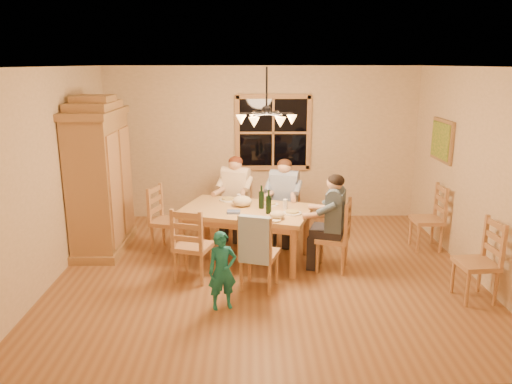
{
  "coord_description": "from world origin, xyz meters",
  "views": [
    {
      "loc": [
        -0.21,
        -6.3,
        2.75
      ],
      "look_at": [
        -0.13,
        0.1,
        1.08
      ],
      "focal_mm": 35.0,
      "sensor_mm": 36.0,
      "label": 1
    }
  ],
  "objects_px": {
    "chair_end_left": "(168,231)",
    "child": "(222,271)",
    "adult_slate_man": "(334,210)",
    "wine_bottle_b": "(269,202)",
    "chair_spare_front": "(474,275)",
    "dining_table": "(246,216)",
    "chair_far_left": "(236,220)",
    "adult_plaid_man": "(284,191)",
    "chair_end_right": "(332,248)",
    "chair_spare_back": "(426,229)",
    "chair_far_right": "(283,224)",
    "wine_bottle_a": "(261,197)",
    "armoire": "(100,181)",
    "chair_near_right": "(259,265)",
    "adult_woman": "(236,187)",
    "chandelier": "(266,118)",
    "chair_near_left": "(194,257)"
  },
  "relations": [
    {
      "from": "adult_slate_man",
      "to": "chair_spare_front",
      "type": "xyz_separation_m",
      "value": [
        1.55,
        -0.91,
        -0.54
      ]
    },
    {
      "from": "chair_far_right",
      "to": "armoire",
      "type": "bearing_deg",
      "value": 22.08
    },
    {
      "from": "chair_end_right",
      "to": "chair_near_right",
      "type": "bearing_deg",
      "value": 136.74
    },
    {
      "from": "chair_far_right",
      "to": "wine_bottle_b",
      "type": "bearing_deg",
      "value": 91.26
    },
    {
      "from": "wine_bottle_b",
      "to": "armoire",
      "type": "bearing_deg",
      "value": 163.97
    },
    {
      "from": "armoire",
      "to": "wine_bottle_b",
      "type": "bearing_deg",
      "value": -16.03
    },
    {
      "from": "chandelier",
      "to": "adult_slate_man",
      "type": "xyz_separation_m",
      "value": [
        0.9,
        0.04,
        -1.24
      ]
    },
    {
      "from": "chair_near_right",
      "to": "chandelier",
      "type": "bearing_deg",
      "value": 96.66
    },
    {
      "from": "armoire",
      "to": "chair_far_left",
      "type": "relative_size",
      "value": 2.32
    },
    {
      "from": "dining_table",
      "to": "chair_end_left",
      "type": "xyz_separation_m",
      "value": [
        -1.17,
        0.37,
        -0.36
      ]
    },
    {
      "from": "adult_woman",
      "to": "wine_bottle_a",
      "type": "bearing_deg",
      "value": 130.6
    },
    {
      "from": "chair_far_left",
      "to": "chair_end_left",
      "type": "bearing_deg",
      "value": 46.74
    },
    {
      "from": "armoire",
      "to": "chair_far_left",
      "type": "height_order",
      "value": "armoire"
    },
    {
      "from": "chandelier",
      "to": "armoire",
      "type": "bearing_deg",
      "value": 159.79
    },
    {
      "from": "wine_bottle_a",
      "to": "adult_woman",
      "type": "bearing_deg",
      "value": 113.07
    },
    {
      "from": "adult_plaid_man",
      "to": "chair_end_right",
      "type": "bearing_deg",
      "value": 136.64
    },
    {
      "from": "chair_end_right",
      "to": "chair_spare_back",
      "type": "relative_size",
      "value": 1.0
    },
    {
      "from": "chandelier",
      "to": "chair_end_left",
      "type": "bearing_deg",
      "value": 151.44
    },
    {
      "from": "wine_bottle_b",
      "to": "chair_far_right",
      "type": "bearing_deg",
      "value": 73.72
    },
    {
      "from": "adult_woman",
      "to": "chair_spare_back",
      "type": "xyz_separation_m",
      "value": [
        2.89,
        -0.53,
        -0.54
      ]
    },
    {
      "from": "wine_bottle_b",
      "to": "chair_far_left",
      "type": "bearing_deg",
      "value": 112.47
    },
    {
      "from": "adult_plaid_man",
      "to": "adult_slate_man",
      "type": "relative_size",
      "value": 1.0
    },
    {
      "from": "chair_near_left",
      "to": "chair_spare_front",
      "type": "relative_size",
      "value": 1.0
    },
    {
      "from": "chair_near_left",
      "to": "chair_near_right",
      "type": "distance_m",
      "value": 0.89
    },
    {
      "from": "armoire",
      "to": "child",
      "type": "distance_m",
      "value": 2.78
    },
    {
      "from": "dining_table",
      "to": "wine_bottle_b",
      "type": "height_order",
      "value": "wine_bottle_b"
    },
    {
      "from": "chair_spare_back",
      "to": "chair_far_right",
      "type": "bearing_deg",
      "value": 81.81
    },
    {
      "from": "chair_far_left",
      "to": "adult_slate_man",
      "type": "bearing_deg",
      "value": 153.43
    },
    {
      "from": "adult_woman",
      "to": "adult_plaid_man",
      "type": "height_order",
      "value": "same"
    },
    {
      "from": "dining_table",
      "to": "chair_spare_front",
      "type": "bearing_deg",
      "value": -25.21
    },
    {
      "from": "chandelier",
      "to": "chair_spare_back",
      "type": "bearing_deg",
      "value": 18.49
    },
    {
      "from": "chair_near_right",
      "to": "chair_spare_back",
      "type": "relative_size",
      "value": 1.0
    },
    {
      "from": "chair_far_right",
      "to": "chair_near_right",
      "type": "height_order",
      "value": "same"
    },
    {
      "from": "dining_table",
      "to": "chair_far_left",
      "type": "xyz_separation_m",
      "value": [
        -0.17,
        0.93,
        -0.36
      ]
    },
    {
      "from": "adult_woman",
      "to": "wine_bottle_a",
      "type": "xyz_separation_m",
      "value": [
        0.39,
        -0.91,
        0.08
      ]
    },
    {
      "from": "adult_plaid_man",
      "to": "chair_spare_front",
      "type": "xyz_separation_m",
      "value": [
        2.14,
        -1.97,
        -0.54
      ]
    },
    {
      "from": "chair_far_left",
      "to": "chair_spare_front",
      "type": "height_order",
      "value": "same"
    },
    {
      "from": "dining_table",
      "to": "adult_slate_man",
      "type": "xyz_separation_m",
      "value": [
        1.17,
        -0.37,
        0.18
      ]
    },
    {
      "from": "chair_end_left",
      "to": "child",
      "type": "xyz_separation_m",
      "value": [
        0.92,
        -1.83,
        0.16
      ]
    },
    {
      "from": "chair_end_right",
      "to": "wine_bottle_b",
      "type": "height_order",
      "value": "wine_bottle_b"
    },
    {
      "from": "chandelier",
      "to": "chair_near_right",
      "type": "xyz_separation_m",
      "value": [
        -0.1,
        -0.52,
        -1.77
      ]
    },
    {
      "from": "dining_table",
      "to": "chair_spare_front",
      "type": "distance_m",
      "value": 3.03
    },
    {
      "from": "chair_spare_back",
      "to": "adult_plaid_man",
      "type": "bearing_deg",
      "value": 81.81
    },
    {
      "from": "chair_end_right",
      "to": "adult_woman",
      "type": "relative_size",
      "value": 1.13
    },
    {
      "from": "chair_end_right",
      "to": "adult_woman",
      "type": "bearing_deg",
      "value": 63.43
    },
    {
      "from": "wine_bottle_a",
      "to": "wine_bottle_b",
      "type": "bearing_deg",
      "value": -69.75
    },
    {
      "from": "armoire",
      "to": "chair_far_right",
      "type": "distance_m",
      "value": 2.84
    },
    {
      "from": "chair_end_right",
      "to": "child",
      "type": "bearing_deg",
      "value": 144.86
    },
    {
      "from": "chair_far_right",
      "to": "chair_end_right",
      "type": "relative_size",
      "value": 1.0
    },
    {
      "from": "adult_slate_man",
      "to": "wine_bottle_b",
      "type": "xyz_separation_m",
      "value": [
        -0.86,
        0.14,
        0.08
      ]
    }
  ]
}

